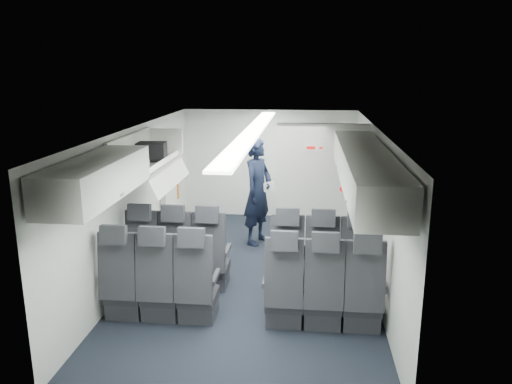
% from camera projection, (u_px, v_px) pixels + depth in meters
% --- Properties ---
extents(cabin_shell, '(3.41, 6.01, 2.16)m').
position_uv_depth(cabin_shell, '(253.00, 201.00, 7.07)').
color(cabin_shell, black).
rests_on(cabin_shell, ground).
extents(seat_row_front, '(3.33, 0.56, 1.24)m').
position_uv_depth(seat_row_front, '(249.00, 262.00, 6.73)').
color(seat_row_front, '#27272A').
rests_on(seat_row_front, cabin_shell).
extents(seat_row_mid, '(3.33, 0.56, 1.24)m').
position_uv_depth(seat_row_mid, '(240.00, 291.00, 5.87)').
color(seat_row_mid, '#27272A').
rests_on(seat_row_mid, cabin_shell).
extents(overhead_bin_left_rear, '(0.53, 1.80, 0.40)m').
position_uv_depth(overhead_bin_left_rear, '(96.00, 179.00, 5.10)').
color(overhead_bin_left_rear, silver).
rests_on(overhead_bin_left_rear, cabin_shell).
extents(overhead_bin_left_front_open, '(0.64, 1.70, 0.72)m').
position_uv_depth(overhead_bin_left_front_open, '(146.00, 159.00, 6.82)').
color(overhead_bin_left_front_open, '#9E9E93').
rests_on(overhead_bin_left_front_open, cabin_shell).
extents(overhead_bin_right_rear, '(0.53, 1.80, 0.40)m').
position_uv_depth(overhead_bin_right_rear, '(374.00, 185.00, 4.82)').
color(overhead_bin_right_rear, silver).
rests_on(overhead_bin_right_rear, cabin_shell).
extents(overhead_bin_right_front, '(0.53, 1.70, 0.40)m').
position_uv_depth(overhead_bin_right_front, '(357.00, 154.00, 6.51)').
color(overhead_bin_right_front, silver).
rests_on(overhead_bin_right_front, cabin_shell).
extents(bulkhead_partition, '(1.40, 0.15, 2.13)m').
position_uv_depth(bulkhead_partition, '(321.00, 192.00, 7.76)').
color(bulkhead_partition, silver).
rests_on(bulkhead_partition, cabin_shell).
extents(galley_unit, '(0.85, 0.52, 1.90)m').
position_uv_depth(galley_unit, '(317.00, 174.00, 9.64)').
color(galley_unit, '#939399').
rests_on(galley_unit, cabin_shell).
extents(boarding_door, '(0.12, 1.27, 1.86)m').
position_uv_depth(boarding_door, '(170.00, 184.00, 8.77)').
color(boarding_door, silver).
rests_on(boarding_door, cabin_shell).
extents(flight_attendant, '(0.67, 0.79, 1.83)m').
position_uv_depth(flight_attendant, '(258.00, 191.00, 8.46)').
color(flight_attendant, black).
rests_on(flight_attendant, ground).
extents(carry_on_bag, '(0.41, 0.31, 0.24)m').
position_uv_depth(carry_on_bag, '(152.00, 151.00, 6.98)').
color(carry_on_bag, black).
rests_on(carry_on_bag, overhead_bin_left_front_open).
extents(papers, '(0.21, 0.02, 0.15)m').
position_uv_depth(papers, '(269.00, 186.00, 8.37)').
color(papers, white).
rests_on(papers, flight_attendant).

